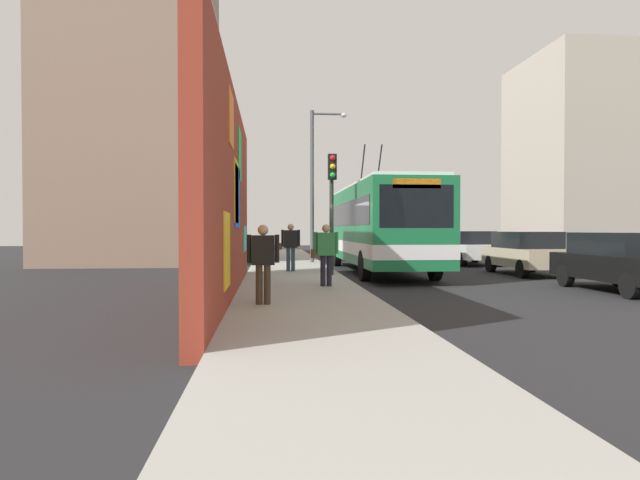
{
  "coord_description": "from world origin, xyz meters",
  "views": [
    {
      "loc": [
        -17.88,
        2.39,
        1.67
      ],
      "look_at": [
        2.12,
        0.59,
        1.28
      ],
      "focal_mm": 31.26,
      "sensor_mm": 36.0,
      "label": 1
    }
  ],
  "objects_px": {
    "parked_car_champagne": "(527,252)",
    "pedestrian_midblock": "(290,243)",
    "parked_car_white": "(469,247)",
    "parked_car_black": "(624,261)",
    "city_bus": "(378,224)",
    "street_lamp": "(316,176)",
    "traffic_light": "(332,193)",
    "pedestrian_near_wall": "(263,258)",
    "pedestrian_at_curb": "(326,250)"
  },
  "relations": [
    {
      "from": "pedestrian_midblock",
      "to": "traffic_light",
      "type": "distance_m",
      "value": 2.84
    },
    {
      "from": "pedestrian_near_wall",
      "to": "pedestrian_midblock",
      "type": "bearing_deg",
      "value": -5.63
    },
    {
      "from": "parked_car_champagne",
      "to": "traffic_light",
      "type": "bearing_deg",
      "value": 100.14
    },
    {
      "from": "city_bus",
      "to": "parked_car_champagne",
      "type": "distance_m",
      "value": 5.57
    },
    {
      "from": "parked_car_white",
      "to": "pedestrian_near_wall",
      "type": "distance_m",
      "value": 17.21
    },
    {
      "from": "pedestrian_at_curb",
      "to": "pedestrian_near_wall",
      "type": "distance_m",
      "value": 3.83
    },
    {
      "from": "city_bus",
      "to": "parked_car_black",
      "type": "xyz_separation_m",
      "value": [
        -7.32,
        -5.2,
        -1.02
      ]
    },
    {
      "from": "city_bus",
      "to": "parked_car_white",
      "type": "xyz_separation_m",
      "value": [
        4.28,
        -5.2,
        -1.02
      ]
    },
    {
      "from": "traffic_light",
      "to": "street_lamp",
      "type": "relative_size",
      "value": 0.57
    },
    {
      "from": "street_lamp",
      "to": "parked_car_white",
      "type": "bearing_deg",
      "value": -90.55
    },
    {
      "from": "city_bus",
      "to": "pedestrian_at_curb",
      "type": "relative_size",
      "value": 6.91
    },
    {
      "from": "pedestrian_at_curb",
      "to": "traffic_light",
      "type": "distance_m",
      "value": 3.99
    },
    {
      "from": "traffic_light",
      "to": "parked_car_black",
      "type": "bearing_deg",
      "value": -120.23
    },
    {
      "from": "parked_car_white",
      "to": "pedestrian_midblock",
      "type": "relative_size",
      "value": 2.6
    },
    {
      "from": "parked_car_black",
      "to": "pedestrian_midblock",
      "type": "distance_m",
      "value": 10.62
    },
    {
      "from": "city_bus",
      "to": "pedestrian_near_wall",
      "type": "xyz_separation_m",
      "value": [
        -10.05,
        4.33,
        -0.77
      ]
    },
    {
      "from": "parked_car_champagne",
      "to": "pedestrian_midblock",
      "type": "xyz_separation_m",
      "value": [
        0.54,
        8.66,
        0.33
      ]
    },
    {
      "from": "parked_car_champagne",
      "to": "pedestrian_at_curb",
      "type": "distance_m",
      "value": 9.29
    },
    {
      "from": "parked_car_champagne",
      "to": "street_lamp",
      "type": "relative_size",
      "value": 0.59
    },
    {
      "from": "city_bus",
      "to": "traffic_light",
      "type": "xyz_separation_m",
      "value": [
        -3.03,
        2.15,
        1.0
      ]
    },
    {
      "from": "parked_car_white",
      "to": "traffic_light",
      "type": "height_order",
      "value": "traffic_light"
    },
    {
      "from": "pedestrian_at_curb",
      "to": "city_bus",
      "type": "bearing_deg",
      "value": -22.41
    },
    {
      "from": "parked_car_white",
      "to": "traffic_light",
      "type": "relative_size",
      "value": 1.11
    },
    {
      "from": "pedestrian_near_wall",
      "to": "street_lamp",
      "type": "distance_m",
      "value": 14.89
    },
    {
      "from": "parked_car_champagne",
      "to": "street_lamp",
      "type": "bearing_deg",
      "value": 50.18
    },
    {
      "from": "parked_car_black",
      "to": "parked_car_champagne",
      "type": "relative_size",
      "value": 1.08
    },
    {
      "from": "pedestrian_at_curb",
      "to": "traffic_light",
      "type": "relative_size",
      "value": 0.41
    },
    {
      "from": "city_bus",
      "to": "parked_car_champagne",
      "type": "relative_size",
      "value": 2.77
    },
    {
      "from": "city_bus",
      "to": "street_lamp",
      "type": "height_order",
      "value": "street_lamp"
    },
    {
      "from": "pedestrian_midblock",
      "to": "parked_car_black",
      "type": "bearing_deg",
      "value": -125.36
    },
    {
      "from": "city_bus",
      "to": "pedestrian_midblock",
      "type": "relative_size",
      "value": 6.66
    },
    {
      "from": "parked_car_champagne",
      "to": "pedestrian_midblock",
      "type": "relative_size",
      "value": 2.4
    },
    {
      "from": "city_bus",
      "to": "parked_car_white",
      "type": "relative_size",
      "value": 2.56
    },
    {
      "from": "pedestrian_midblock",
      "to": "parked_car_white",
      "type": "bearing_deg",
      "value": -57.81
    },
    {
      "from": "parked_car_white",
      "to": "pedestrian_near_wall",
      "type": "bearing_deg",
      "value": 146.36
    },
    {
      "from": "parked_car_black",
      "to": "pedestrian_near_wall",
      "type": "relative_size",
      "value": 2.76
    },
    {
      "from": "parked_car_champagne",
      "to": "pedestrian_midblock",
      "type": "bearing_deg",
      "value": 86.4
    },
    {
      "from": "parked_car_champagne",
      "to": "parked_car_white",
      "type": "relative_size",
      "value": 0.92
    },
    {
      "from": "parked_car_white",
      "to": "street_lamp",
      "type": "distance_m",
      "value": 7.99
    },
    {
      "from": "pedestrian_at_curb",
      "to": "street_lamp",
      "type": "bearing_deg",
      "value": -3.35
    },
    {
      "from": "parked_car_white",
      "to": "pedestrian_at_curb",
      "type": "relative_size",
      "value": 2.7
    },
    {
      "from": "parked_car_champagne",
      "to": "parked_car_white",
      "type": "bearing_deg",
      "value": -0.0
    },
    {
      "from": "parked_car_champagne",
      "to": "pedestrian_at_curb",
      "type": "bearing_deg",
      "value": 121.55
    },
    {
      "from": "parked_car_black",
      "to": "parked_car_white",
      "type": "height_order",
      "value": "same"
    },
    {
      "from": "parked_car_black",
      "to": "parked_car_champagne",
      "type": "height_order",
      "value": "same"
    },
    {
      "from": "city_bus",
      "to": "traffic_light",
      "type": "distance_m",
      "value": 3.85
    },
    {
      "from": "pedestrian_at_curb",
      "to": "pedestrian_near_wall",
      "type": "xyz_separation_m",
      "value": [
        -3.47,
        1.62,
        -0.03
      ]
    },
    {
      "from": "parked_car_white",
      "to": "parked_car_black",
      "type": "bearing_deg",
      "value": 180.0
    },
    {
      "from": "pedestrian_at_curb",
      "to": "street_lamp",
      "type": "xyz_separation_m",
      "value": [
        10.92,
        -0.64,
        3.02
      ]
    },
    {
      "from": "pedestrian_midblock",
      "to": "pedestrian_near_wall",
      "type": "bearing_deg",
      "value": 174.37
    }
  ]
}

